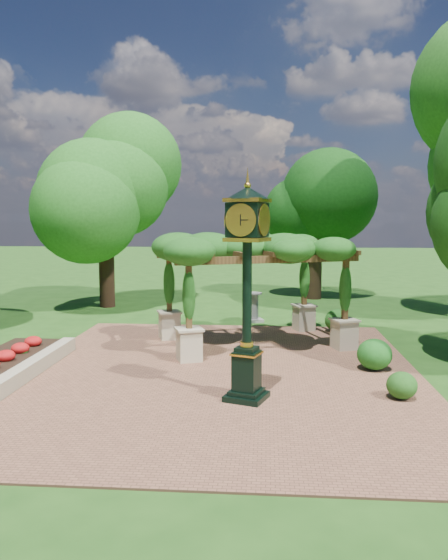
{
  "coord_description": "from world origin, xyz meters",
  "views": [
    {
      "loc": [
        1.17,
        -12.3,
        3.9
      ],
      "look_at": [
        0.0,
        2.5,
        2.2
      ],
      "focal_mm": 35.0,
      "sensor_mm": 36.0,
      "label": 1
    }
  ],
  "objects": [
    {
      "name": "shrub_back",
      "position": [
        3.58,
        6.19,
        0.43
      ],
      "size": [
        0.98,
        0.98,
        0.77
      ],
      "primitive_type": "ellipsoid",
      "rotation": [
        0.0,
        0.0,
        0.16
      ],
      "color": "#205719",
      "rests_on": "brick_plaza"
    },
    {
      "name": "border_wall",
      "position": [
        -4.6,
        0.5,
        0.2
      ],
      "size": [
        0.35,
        5.0,
        0.4
      ],
      "primitive_type": "cube",
      "color": "#C6B793",
      "rests_on": "ground"
    },
    {
      "name": "tree_west_far",
      "position": [
        -5.82,
        10.96,
        5.17
      ],
      "size": [
        4.33,
        4.33,
        7.53
      ],
      "color": "black",
      "rests_on": "ground"
    },
    {
      "name": "pedestal_clock",
      "position": [
        0.76,
        -1.02,
        2.74
      ],
      "size": [
        1.15,
        1.15,
        4.59
      ],
      "rotation": [
        0.0,
        0.0,
        -0.34
      ],
      "color": "black",
      "rests_on": "brick_plaza"
    },
    {
      "name": "shrub_mid",
      "position": [
        3.93,
        1.53,
        0.44
      ],
      "size": [
        1.13,
        1.13,
        0.79
      ],
      "primitive_type": "ellipsoid",
      "rotation": [
        0.0,
        0.0,
        -0.35
      ],
      "color": "#1A5B19",
      "rests_on": "brick_plaza"
    },
    {
      "name": "brick_plaza",
      "position": [
        0.0,
        1.0,
        0.02
      ],
      "size": [
        10.0,
        12.0,
        0.04
      ],
      "primitive_type": "cube",
      "color": "brown",
      "rests_on": "ground"
    },
    {
      "name": "sundial",
      "position": [
        0.71,
        8.0,
        0.48
      ],
      "size": [
        0.75,
        0.75,
        1.1
      ],
      "rotation": [
        0.0,
        0.0,
        0.28
      ],
      "color": "gray",
      "rests_on": "ground"
    },
    {
      "name": "pergola",
      "position": [
        0.77,
        4.21,
        2.81
      ],
      "size": [
        6.29,
        5.11,
        3.43
      ],
      "rotation": [
        0.0,
        0.0,
        0.37
      ],
      "color": "beige",
      "rests_on": "brick_plaza"
    },
    {
      "name": "tree_north",
      "position": [
        3.45,
        14.11,
        5.16
      ],
      "size": [
        4.31,
        4.31,
        7.53
      ],
      "color": "#312113",
      "rests_on": "ground"
    },
    {
      "name": "ground",
      "position": [
        0.0,
        0.0,
        0.0
      ],
      "size": [
        120.0,
        120.0,
        0.0
      ],
      "primitive_type": "plane",
      "color": "#1E4714",
      "rests_on": "ground"
    },
    {
      "name": "shrub_front",
      "position": [
        4.07,
        -0.71,
        0.33
      ],
      "size": [
        0.71,
        0.71,
        0.59
      ],
      "primitive_type": "ellipsoid",
      "rotation": [
        0.0,
        0.0,
        0.1
      ],
      "color": "#1F5117",
      "rests_on": "brick_plaza"
    }
  ]
}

